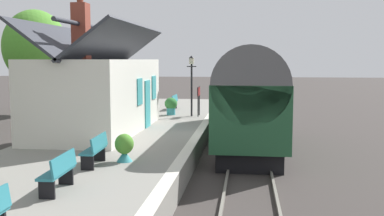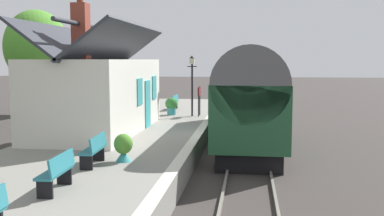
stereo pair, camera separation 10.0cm
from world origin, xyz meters
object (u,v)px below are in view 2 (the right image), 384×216
(station_building, at_px, (99,93))
(bench_mid_platform, at_px, (57,171))
(station_sign_board, at_px, (199,94))
(planter_edge_far, at_px, (172,105))
(bench_near_building, at_px, (94,149))
(tree_far_right, at_px, (37,48))
(lamp_post_platform, at_px, (192,73))
(planter_bench_right, at_px, (123,147))
(bench_platform_end, at_px, (174,102))
(train, at_px, (250,98))
(planter_bench_left, at_px, (123,104))

(station_building, relative_size, bench_mid_platform, 5.99)
(bench_mid_platform, bearing_deg, station_sign_board, -6.89)
(station_building, xyz_separation_m, planter_edge_far, (5.78, -2.05, -1.11))
(station_building, bearing_deg, planter_edge_far, -19.53)
(bench_near_building, relative_size, tree_far_right, 0.20)
(bench_near_building, relative_size, lamp_post_platform, 0.44)
(planter_bench_right, height_order, station_sign_board, station_sign_board)
(lamp_post_platform, xyz_separation_m, tree_far_right, (5.92, 11.63, 1.55))
(station_building, xyz_separation_m, planter_bench_right, (-5.33, -2.58, -1.21))
(bench_platform_end, bearing_deg, station_sign_board, -146.78)
(bench_mid_platform, xyz_separation_m, lamp_post_platform, (13.78, -1.33, 1.82))
(train, bearing_deg, planter_bench_right, 148.26)
(bench_platform_end, bearing_deg, bench_mid_platform, -179.32)
(train, height_order, bench_mid_platform, train)
(train, height_order, bench_near_building, train)
(lamp_post_platform, height_order, tree_far_right, tree_far_right)
(station_sign_board, bearing_deg, planter_edge_far, 80.70)
(train, bearing_deg, station_sign_board, 28.97)
(planter_bench_right, bearing_deg, planter_bench_left, 16.34)
(bench_near_building, bearing_deg, lamp_post_platform, -6.84)
(bench_mid_platform, bearing_deg, train, -25.63)
(bench_near_building, height_order, planter_bench_left, bench_near_building)
(bench_mid_platform, relative_size, bench_near_building, 1.00)
(planter_bench_right, xyz_separation_m, station_sign_board, (10.86, -1.03, 0.76))
(station_building, xyz_separation_m, tree_far_right, (11.26, 8.38, 2.21))
(bench_mid_platform, height_order, lamp_post_platform, lamp_post_platform)
(station_building, bearing_deg, planter_bench_right, -154.22)
(planter_bench_right, bearing_deg, lamp_post_platform, -3.61)
(bench_mid_platform, xyz_separation_m, bench_platform_end, (16.85, 0.20, 0.00))
(train, relative_size, lamp_post_platform, 2.71)
(train, distance_m, station_sign_board, 5.55)
(bench_near_building, height_order, station_sign_board, station_sign_board)
(station_building, xyz_separation_m, bench_mid_platform, (-8.44, -1.92, -1.16))
(bench_mid_platform, distance_m, bench_near_building, 2.51)
(planter_bench_left, bearing_deg, bench_platform_end, -93.15)
(train, bearing_deg, lamp_post_platform, 33.13)
(station_building, xyz_separation_m, station_sign_board, (5.53, -3.61, -0.45))
(tree_far_right, bearing_deg, bench_near_building, -149.12)
(planter_bench_left, height_order, planter_edge_far, planter_edge_far)
(bench_mid_platform, relative_size, lamp_post_platform, 0.44)
(station_building, height_order, planter_edge_far, station_building)
(station_sign_board, bearing_deg, bench_mid_platform, 173.11)
(planter_bench_left, bearing_deg, lamp_post_platform, -124.32)
(station_building, relative_size, bench_near_building, 5.98)
(train, bearing_deg, tree_far_right, 54.20)
(station_sign_board, bearing_deg, station_building, 146.86)
(bench_near_building, bearing_deg, station_sign_board, -8.50)
(bench_platform_end, bearing_deg, station_building, 168.44)
(bench_mid_platform, xyz_separation_m, planter_edge_far, (14.23, -0.13, 0.05))
(planter_bench_left, distance_m, tree_far_right, 8.19)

